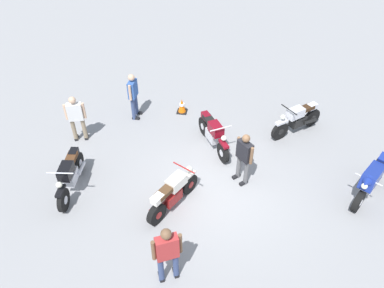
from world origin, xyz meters
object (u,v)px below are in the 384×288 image
(traffic_cone, at_px, (182,106))
(person_in_blue_shirt, at_px, (133,93))
(motorcycle_maroon_cruiser, at_px, (213,134))
(motorcycle_silver_cruiser, at_px, (298,119))
(motorcycle_cream_vintage, at_px, (173,194))
(person_in_white_shirt, at_px, (76,116))
(person_in_black_shirt, at_px, (244,156))
(person_in_red_shirt, at_px, (167,252))
(motorcycle_black_cruiser, at_px, (70,175))
(motorcycle_blue_sportbike, at_px, (371,180))

(traffic_cone, bearing_deg, person_in_blue_shirt, 18.22)
(motorcycle_maroon_cruiser, bearing_deg, motorcycle_silver_cruiser, 83.33)
(motorcycle_cream_vintage, xyz_separation_m, traffic_cone, (0.54, -4.44, -0.23))
(person_in_blue_shirt, relative_size, traffic_cone, 3.17)
(person_in_white_shirt, bearing_deg, motorcycle_cream_vintage, -140.91)
(motorcycle_silver_cruiser, height_order, person_in_blue_shirt, person_in_blue_shirt)
(person_in_white_shirt, height_order, person_in_black_shirt, person_in_black_shirt)
(person_in_red_shirt, height_order, person_in_black_shirt, person_in_red_shirt)
(motorcycle_silver_cruiser, bearing_deg, motorcycle_cream_vintage, 7.80)
(motorcycle_black_cruiser, height_order, motorcycle_blue_sportbike, motorcycle_blue_sportbike)
(motorcycle_cream_vintage, bearing_deg, traffic_cone, 35.07)
(motorcycle_cream_vintage, height_order, person_in_white_shirt, person_in_white_shirt)
(motorcycle_cream_vintage, xyz_separation_m, person_in_blue_shirt, (2.13, -3.91, 0.47))
(motorcycle_maroon_cruiser, height_order, person_in_red_shirt, person_in_red_shirt)
(motorcycle_black_cruiser, relative_size, person_in_blue_shirt, 1.24)
(motorcycle_maroon_cruiser, bearing_deg, person_in_black_shirt, 4.54)
(motorcycle_black_cruiser, distance_m, person_in_black_shirt, 4.83)
(person_in_white_shirt, xyz_separation_m, traffic_cone, (-3.00, -2.08, -0.67))
(motorcycle_blue_sportbike, distance_m, motorcycle_maroon_cruiser, 4.66)
(motorcycle_blue_sportbike, relative_size, traffic_cone, 3.31)
(motorcycle_black_cruiser, bearing_deg, person_in_blue_shirt, 161.16)
(motorcycle_silver_cruiser, bearing_deg, person_in_white_shirt, -28.33)
(person_in_black_shirt, bearing_deg, motorcycle_silver_cruiser, -166.64)
(person_in_white_shirt, height_order, person_in_red_shirt, person_in_red_shirt)
(motorcycle_maroon_cruiser, relative_size, person_in_red_shirt, 1.08)
(motorcycle_silver_cruiser, height_order, person_in_white_shirt, person_in_white_shirt)
(motorcycle_black_cruiser, relative_size, motorcycle_maroon_cruiser, 1.13)
(motorcycle_maroon_cruiser, xyz_separation_m, person_in_black_shirt, (-0.99, 1.38, 0.42))
(person_in_black_shirt, bearing_deg, traffic_cone, -97.47)
(motorcycle_blue_sportbike, distance_m, motorcycle_silver_cruiser, 3.19)
(motorcycle_blue_sportbike, bearing_deg, person_in_white_shirt, -65.38)
(motorcycle_silver_cruiser, xyz_separation_m, person_in_red_shirt, (3.13, 5.97, 0.47))
(person_in_white_shirt, relative_size, person_in_blue_shirt, 0.98)
(motorcycle_silver_cruiser, relative_size, person_in_black_shirt, 1.01)
(motorcycle_black_cruiser, bearing_deg, person_in_black_shirt, 96.12)
(motorcycle_maroon_cruiser, relative_size, person_in_blue_shirt, 1.10)
(person_in_black_shirt, height_order, person_in_blue_shirt, person_in_blue_shirt)
(motorcycle_black_cruiser, height_order, person_in_blue_shirt, person_in_blue_shirt)
(motorcycle_cream_vintage, relative_size, motorcycle_silver_cruiser, 1.08)
(person_in_red_shirt, height_order, person_in_blue_shirt, person_in_red_shirt)
(motorcycle_black_cruiser, distance_m, motorcycle_maroon_cruiser, 4.44)
(motorcycle_silver_cruiser, bearing_deg, motorcycle_blue_sportbike, 82.83)
(person_in_red_shirt, relative_size, person_in_black_shirt, 1.04)
(motorcycle_maroon_cruiser, xyz_separation_m, motorcycle_silver_cruiser, (-2.67, -1.21, 0.00))
(motorcycle_blue_sportbike, height_order, motorcycle_silver_cruiser, motorcycle_blue_sportbike)
(person_in_red_shirt, xyz_separation_m, person_in_blue_shirt, (2.45, -6.01, -0.03))
(motorcycle_silver_cruiser, relative_size, person_in_red_shirt, 0.97)
(motorcycle_black_cruiser, relative_size, motorcycle_blue_sportbike, 1.19)
(motorcycle_silver_cruiser, distance_m, person_in_red_shirt, 6.76)
(motorcycle_blue_sportbike, xyz_separation_m, motorcycle_silver_cruiser, (1.76, -2.66, -0.07))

